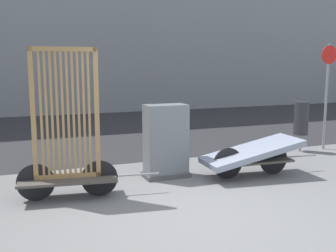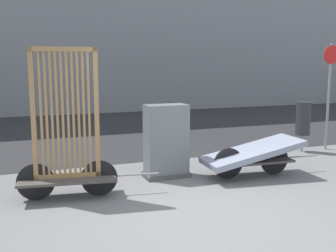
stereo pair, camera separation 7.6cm
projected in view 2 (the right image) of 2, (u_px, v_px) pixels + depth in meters
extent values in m
plane|color=slate|center=(208.00, 218.00, 5.32)|extent=(60.00, 60.00, 0.00)
cube|color=#2D2D30|center=(98.00, 130.00, 12.51)|extent=(56.00, 8.99, 0.01)
cube|color=#4C4742|center=(68.00, 179.00, 6.09)|extent=(1.54, 0.80, 0.04)
cylinder|color=black|center=(99.00, 178.00, 6.20)|extent=(0.57, 0.12, 0.57)
cylinder|color=black|center=(36.00, 182.00, 5.99)|extent=(0.57, 0.12, 0.57)
cylinder|color=gray|center=(137.00, 174.00, 6.33)|extent=(0.70, 0.13, 0.03)
cube|color=#A87F4C|center=(68.00, 175.00, 6.08)|extent=(1.00, 0.21, 0.07)
cube|color=#A87F4C|center=(63.00, 49.00, 5.79)|extent=(1.00, 0.21, 0.07)
cube|color=#A87F4C|center=(33.00, 115.00, 5.83)|extent=(0.08, 0.08, 1.99)
cube|color=#A87F4C|center=(97.00, 113.00, 6.04)|extent=(0.08, 0.08, 1.99)
cube|color=#A87F4C|center=(41.00, 114.00, 5.86)|extent=(0.04, 0.05, 1.92)
cube|color=#A87F4C|center=(47.00, 114.00, 5.88)|extent=(0.04, 0.05, 1.92)
cube|color=#A87F4C|center=(52.00, 114.00, 5.89)|extent=(0.04, 0.05, 1.92)
cube|color=#A87F4C|center=(57.00, 114.00, 5.91)|extent=(0.04, 0.05, 1.92)
cube|color=#A87F4C|center=(63.00, 114.00, 5.93)|extent=(0.04, 0.05, 1.92)
cube|color=#A87F4C|center=(68.00, 114.00, 5.94)|extent=(0.04, 0.05, 1.92)
cube|color=#A87F4C|center=(73.00, 114.00, 5.96)|extent=(0.04, 0.05, 1.92)
cube|color=#A87F4C|center=(79.00, 113.00, 5.98)|extent=(0.04, 0.05, 1.92)
cube|color=#A87F4C|center=(84.00, 113.00, 6.00)|extent=(0.04, 0.05, 1.92)
cube|color=#A87F4C|center=(89.00, 113.00, 6.01)|extent=(0.04, 0.05, 1.92)
cube|color=#4C4742|center=(252.00, 160.00, 7.26)|extent=(1.51, 0.69, 0.04)
cylinder|color=black|center=(274.00, 160.00, 7.41)|extent=(0.57, 0.07, 0.57)
cylinder|color=black|center=(228.00, 163.00, 7.13)|extent=(0.57, 0.07, 0.57)
cylinder|color=gray|center=(302.00, 156.00, 7.58)|extent=(0.70, 0.07, 0.03)
cube|color=#8C93A8|center=(252.00, 152.00, 7.24)|extent=(1.86, 0.94, 0.47)
cube|color=#4C4C4C|center=(166.00, 174.00, 7.30)|extent=(0.83, 0.47, 0.08)
cube|color=slate|center=(166.00, 141.00, 7.20)|extent=(0.77, 0.41, 1.34)
cylinder|color=gray|center=(302.00, 143.00, 9.41)|extent=(0.06, 0.06, 0.41)
cylinder|color=#2D2D33|center=(303.00, 118.00, 9.32)|extent=(0.34, 0.34, 0.79)
cylinder|color=gray|center=(328.00, 97.00, 9.50)|extent=(0.06, 0.06, 2.57)
cylinder|color=red|center=(332.00, 55.00, 9.33)|extent=(0.44, 0.02, 0.44)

